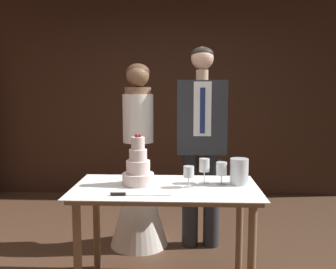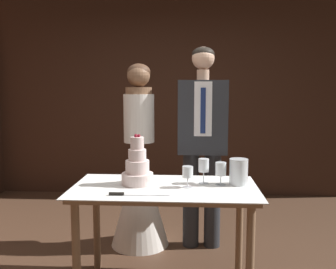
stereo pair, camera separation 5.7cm
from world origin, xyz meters
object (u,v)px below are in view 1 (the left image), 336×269
at_px(tiered_cake, 138,169).
at_px(hurricane_candle, 239,172).
at_px(groom, 201,137).
at_px(wine_glass_near, 204,166).
at_px(wine_glass_far, 189,173).
at_px(cake_knife, 129,194).
at_px(wine_glass_middle, 222,170).
at_px(cake_table, 166,200).
at_px(bride, 139,180).

height_order(tiered_cake, hurricane_candle, tiered_cake).
bearing_deg(groom, wine_glass_near, -90.67).
height_order(wine_glass_near, wine_glass_far, wine_glass_near).
relative_size(cake_knife, wine_glass_middle, 2.40).
xyz_separation_m(cake_knife, wine_glass_far, (0.40, 0.23, 0.10)).
bearing_deg(cake_knife, wine_glass_far, 27.87).
bearing_deg(tiered_cake, groom, 55.12).
xyz_separation_m(tiered_cake, wine_glass_near, (0.49, 0.06, 0.01)).
bearing_deg(tiered_cake, cake_knife, -95.08).
distance_m(cake_table, wine_glass_far, 0.26).
bearing_deg(wine_glass_middle, cake_knife, -153.95).
bearing_deg(hurricane_candle, groom, 110.20).
bearing_deg(wine_glass_middle, cake_table, -169.85).
relative_size(bride, groom, 0.92).
distance_m(hurricane_candle, bride, 1.09).
distance_m(cake_table, tiered_cake, 0.30).
xyz_separation_m(wine_glass_far, hurricane_candle, (0.37, 0.10, -0.01)).
relative_size(cake_table, cake_knife, 3.29).
bearing_deg(hurricane_candle, tiered_cake, -177.08).
bearing_deg(cake_table, bride, 110.76).
bearing_deg(groom, tiered_cake, -124.88).
bearing_deg(hurricane_candle, cake_knife, -156.74).
relative_size(cake_table, wine_glass_near, 7.15).
height_order(wine_glass_near, bride, bride).
height_order(tiered_cake, wine_glass_middle, tiered_cake).
height_order(cake_knife, wine_glass_near, wine_glass_near).
height_order(cake_table, bride, bride).
relative_size(cake_knife, bride, 0.24).
bearing_deg(tiered_cake, wine_glass_near, 6.94).
height_order(wine_glass_far, bride, bride).
relative_size(cake_knife, hurricane_candle, 2.11).
bearing_deg(cake_knife, bride, 90.97).
xyz_separation_m(cake_table, tiered_cake, (-0.20, 0.05, 0.22)).
distance_m(wine_glass_middle, bride, 1.01).
bearing_deg(groom, wine_glass_far, -99.20).
distance_m(cake_knife, groom, 1.16).
relative_size(cake_knife, groom, 0.22).
bearing_deg(tiered_cake, cake_table, -14.63).
bearing_deg(hurricane_candle, wine_glass_far, -165.03).
distance_m(cake_knife, wine_glass_far, 0.47).
bearing_deg(groom, cake_table, -110.77).
height_order(cake_table, groom, groom).
bearing_deg(cake_table, groom, 69.23).
bearing_deg(tiered_cake, wine_glass_far, -9.47).
xyz_separation_m(cake_table, wine_glass_near, (0.28, 0.11, 0.23)).
distance_m(cake_knife, hurricane_candle, 0.84).
xyz_separation_m(wine_glass_middle, wine_glass_far, (-0.24, -0.08, -0.01)).
bearing_deg(tiered_cake, bride, 96.77).
bearing_deg(wine_glass_middle, hurricane_candle, 8.17).
distance_m(cake_knife, bride, 1.01).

